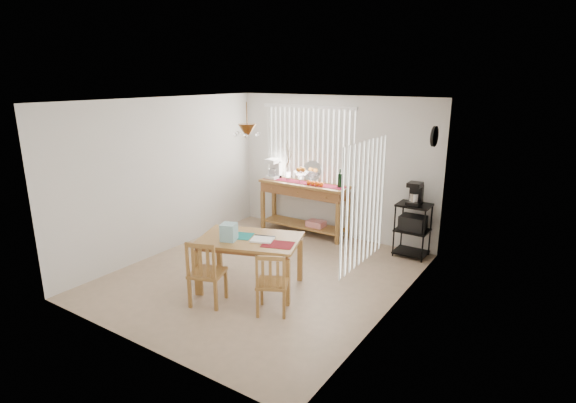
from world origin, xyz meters
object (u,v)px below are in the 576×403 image
Objects in this scene: cart_items at (415,194)px; dining_table at (250,244)px; sideboard at (304,196)px; wire_cart at (413,225)px; chair_left at (206,273)px; chair_right at (272,284)px.

cart_items is 2.89m from dining_table.
wire_cart is at bearing 0.43° from sideboard.
chair_left is (-1.70, -3.13, -0.10)m from wire_cart.
sideboard is 1.94× the size of chair_left.
wire_cart reaches higher than chair_right.
wire_cart is 2.97m from chair_right.
cart_items is at bearing 57.76° from dining_table.
sideboard is 3.15m from chair_left.
wire_cart is 0.53m from cart_items.
sideboard is 2.12× the size of chair_right.
chair_left is at bearing -103.27° from dining_table.
wire_cart is (2.10, 0.02, -0.20)m from sideboard.
cart_items is 3.62m from chair_left.
chair_right is at bearing -32.39° from dining_table.
sideboard is 3.11m from chair_right.
dining_table is (-1.53, -2.42, -0.41)m from cart_items.
chair_right is (0.85, 0.28, -0.04)m from chair_left.
wire_cart is 2.86m from dining_table.
chair_left is at bearing -161.66° from chair_right.
chair_left is (0.40, -3.11, -0.30)m from sideboard.
dining_table is at bearing -122.24° from cart_items.
wire_cart is at bearing -90.00° from cart_items.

